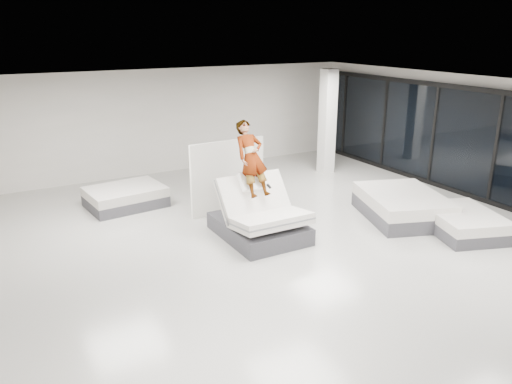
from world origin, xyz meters
TOP-DOWN VIEW (x-y plane):
  - room at (0.00, 0.00)m, footprint 14.00×14.04m
  - hero_bed at (-0.38, 1.00)m, footprint 1.58×2.08m
  - person at (-0.38, 1.35)m, footprint 0.63×1.71m
  - remote at (-0.16, 1.00)m, footprint 0.05×0.14m
  - divider_panel at (-0.27, 2.76)m, footprint 1.99×0.19m
  - flat_bed_right_far at (3.17, 0.34)m, footprint 2.34×2.69m
  - flat_bed_right_near at (3.66, -1.01)m, footprint 1.87×2.15m
  - flat_bed_left_far at (-2.40, 4.38)m, footprint 1.98×1.57m
  - column at (4.00, 4.50)m, footprint 0.40×0.40m
  - storefront_glazing at (5.90, 0.00)m, footprint 0.12×13.40m

SIDE VIEW (x-z plane):
  - flat_bed_right_near at x=3.66m, z-range 0.00..0.50m
  - flat_bed_left_far at x=-2.40m, z-range 0.00..0.51m
  - flat_bed_right_far at x=3.17m, z-range 0.00..0.62m
  - hero_bed at x=-0.38m, z-range -0.29..1.11m
  - divider_panel at x=-0.27m, z-range 0.00..1.80m
  - remote at x=-0.16m, z-range 1.09..1.17m
  - person at x=-0.38m, z-range 0.75..1.93m
  - storefront_glazing at x=5.90m, z-range -0.01..2.91m
  - room at x=0.00m, z-range 0.00..3.20m
  - column at x=4.00m, z-range 0.00..3.20m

